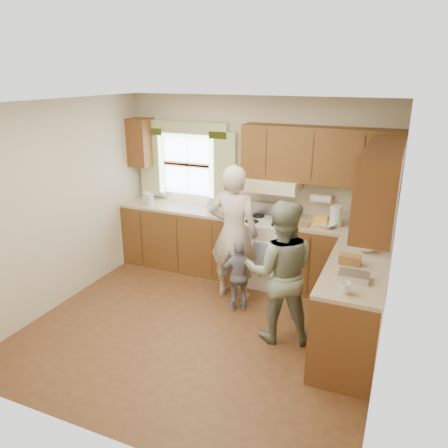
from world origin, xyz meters
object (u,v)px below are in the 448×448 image
at_px(stove, 267,250).
at_px(woman_right, 280,272).
at_px(child, 239,276).
at_px(woman_left, 234,233).

height_order(stove, woman_right, woman_right).
bearing_deg(child, stove, -122.92).
bearing_deg(stove, woman_right, -66.61).
bearing_deg(stove, child, -94.08).
height_order(woman_right, child, woman_right).
height_order(woman_left, child, woman_left).
height_order(stove, child, stove).
bearing_deg(woman_left, child, 122.24).
bearing_deg(woman_left, stove, -115.67).
relative_size(stove, child, 1.19).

